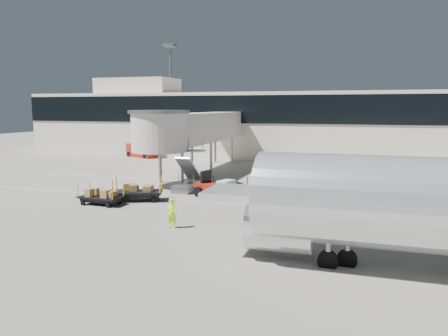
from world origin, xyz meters
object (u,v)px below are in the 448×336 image
(box_cart_near, at_px, (140,192))
(belt_loader, at_px, (142,150))
(suitcase_cart, at_px, (271,191))
(ground_worker, at_px, (172,213))
(baggage_tug, at_px, (216,188))
(box_cart_far, at_px, (102,197))
(minivan, at_px, (326,166))

(box_cart_near, distance_m, belt_loader, 26.16)
(suitcase_cart, height_order, ground_worker, ground_worker)
(baggage_tug, height_order, box_cart_far, baggage_tug)
(baggage_tug, distance_m, ground_worker, 8.28)
(baggage_tug, distance_m, box_cart_far, 7.75)
(baggage_tug, bearing_deg, minivan, 77.65)
(baggage_tug, bearing_deg, belt_loader, 147.50)
(suitcase_cart, bearing_deg, belt_loader, 146.42)
(box_cart_far, xyz_separation_m, ground_worker, (6.60, -3.54, 0.26))
(box_cart_far, xyz_separation_m, belt_loader, (-10.69, 25.00, 0.32))
(minivan, relative_size, belt_loader, 0.90)
(suitcase_cart, relative_size, box_cart_near, 1.00)
(baggage_tug, xyz_separation_m, belt_loader, (-16.82, 20.27, 0.19))
(suitcase_cart, distance_m, ground_worker, 9.39)
(baggage_tug, distance_m, suitcase_cart, 3.87)
(suitcase_cart, relative_size, belt_loader, 0.82)
(baggage_tug, relative_size, suitcase_cart, 0.75)
(suitcase_cart, xyz_separation_m, box_cart_near, (-8.28, -3.26, 0.01))
(suitcase_cart, height_order, box_cart_far, suitcase_cart)
(baggage_tug, xyz_separation_m, box_cart_far, (-6.13, -4.73, -0.12))
(baggage_tug, height_order, box_cart_near, baggage_tug)
(box_cart_far, height_order, belt_loader, belt_loader)
(minivan, distance_m, belt_loader, 25.06)
(belt_loader, bearing_deg, baggage_tug, -27.20)
(suitcase_cart, xyz_separation_m, box_cart_far, (-9.97, -5.22, -0.03))
(suitcase_cart, bearing_deg, box_cart_far, -142.19)
(box_cart_far, bearing_deg, belt_loader, 115.80)
(suitcase_cart, distance_m, minivan, 11.20)
(minivan, bearing_deg, baggage_tug, -117.53)
(box_cart_near, bearing_deg, box_cart_far, -152.45)
(baggage_tug, height_order, belt_loader, belt_loader)
(suitcase_cart, relative_size, minivan, 0.90)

